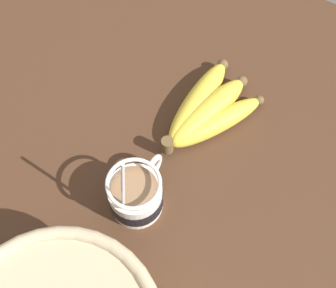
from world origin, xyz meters
TOP-DOWN VIEW (x-y plane):
  - table at (0.00, 0.00)cm, footprint 96.28×96.28cm
  - coffee_mug at (-7.76, 0.56)cm, footprint 11.58×8.33cm
  - banana_bunch at (11.83, -1.19)cm, footprint 21.46×12.76cm

SIDE VIEW (x-z plane):
  - table at x=0.00cm, z-range 0.00..3.77cm
  - banana_bunch at x=11.83cm, z-range 3.66..8.14cm
  - coffee_mug at x=-7.76cm, z-range -1.34..16.26cm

